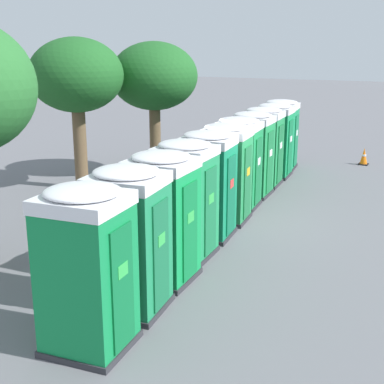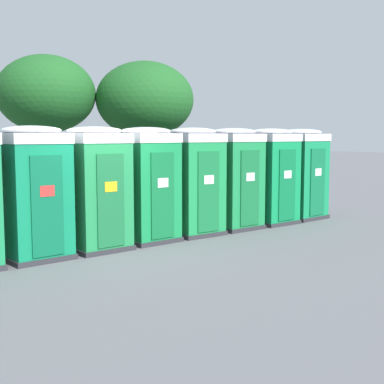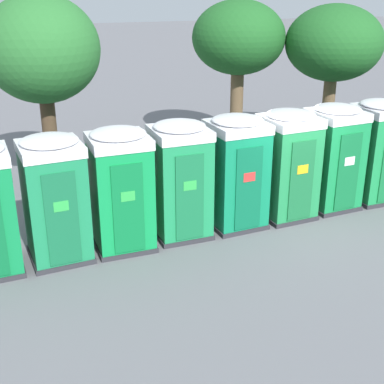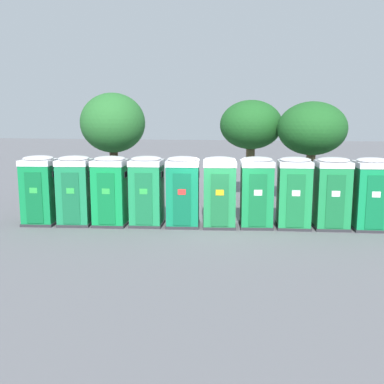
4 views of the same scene
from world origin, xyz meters
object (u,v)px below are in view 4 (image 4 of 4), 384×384
object	(u,v)px
portapotty_4	(183,191)
portapotty_6	(256,192)
portapotty_9	(371,194)
portapotty_8	(332,193)
portapotty_7	(294,192)
portapotty_5	(220,192)
portapotty_1	(75,190)
street_tree_1	(113,124)
street_tree_0	(251,126)
portapotty_0	(40,190)
portapotty_2	(111,190)
portapotty_3	(147,191)
street_tree_2	(312,129)

from	to	relation	value
portapotty_4	portapotty_6	distance (m)	2.64
portapotty_9	portapotty_8	bearing A→B (deg)	-177.28
portapotty_6	portapotty_7	bearing A→B (deg)	4.22
portapotty_4	portapotty_5	bearing A→B (deg)	4.23
portapotty_1	portapotty_9	xyz separation A→B (m)	(10.53, 0.94, -0.00)
portapotty_6	street_tree_1	xyz separation A→B (m)	(-6.39, 3.18, 2.34)
portapotty_5	portapotty_7	xyz separation A→B (m)	(2.63, 0.28, -0.00)
portapotty_9	street_tree_0	bearing A→B (deg)	131.48
portapotty_0	portapotty_2	size ratio (longest dim) A/B	1.00
portapotty_9	portapotty_6	bearing A→B (deg)	-176.14
portapotty_8	street_tree_0	size ratio (longest dim) A/B	0.54
street_tree_0	portapotty_3	bearing A→B (deg)	-122.43
portapotty_7	street_tree_1	bearing A→B (deg)	158.20
portapotty_1	portapotty_7	bearing A→B (deg)	5.55
portapotty_1	portapotty_3	size ratio (longest dim) A/B	1.00
portapotty_8	street_tree_2	size ratio (longest dim) A/B	0.55
portapotty_6	street_tree_2	distance (m)	5.06
portapotty_2	street_tree_1	world-z (taller)	street_tree_1
portapotty_2	street_tree_2	distance (m)	9.04
portapotty_0	portapotty_6	distance (m)	7.93
portapotty_1	portapotty_6	world-z (taller)	same
portapotty_4	portapotty_0	bearing A→B (deg)	-174.37
portapotty_3	portapotty_5	world-z (taller)	same
portapotty_8	portapotty_0	bearing A→B (deg)	-174.55
portapotty_2	portapotty_9	distance (m)	9.25
portapotty_5	portapotty_8	world-z (taller)	same
portapotty_0	portapotty_6	size ratio (longest dim) A/B	1.00
portapotty_0	street_tree_2	world-z (taller)	street_tree_2
portapotty_2	portapotty_7	bearing A→B (deg)	5.70
street_tree_0	street_tree_2	bearing A→B (deg)	-24.00
portapotty_3	portapotty_6	bearing A→B (deg)	5.43
portapotty_5	street_tree_1	xyz separation A→B (m)	(-5.08, 3.36, 2.34)
portapotty_4	street_tree_0	bearing A→B (deg)	67.92
portapotty_6	street_tree_1	size ratio (longest dim) A/B	0.51
portapotty_7	portapotty_1	bearing A→B (deg)	-174.45
portapotty_8	street_tree_0	distance (m)	6.26
portapotty_7	portapotty_3	bearing A→B (deg)	-174.87
street_tree_0	street_tree_1	world-z (taller)	street_tree_1
portapotty_0	portapotty_1	size ratio (longest dim) A/B	1.00
portapotty_1	street_tree_0	size ratio (longest dim) A/B	0.54
portapotty_1	portapotty_4	distance (m)	3.96
portapotty_1	portapotty_9	size ratio (longest dim) A/B	1.00
portapotty_4	portapotty_6	xyz separation A→B (m)	(2.63, 0.28, 0.00)
street_tree_0	street_tree_2	distance (m)	2.90
portapotty_9	street_tree_2	size ratio (longest dim) A/B	0.55
portapotty_1	portapotty_2	distance (m)	1.32
portapotty_8	street_tree_0	bearing A→B (deg)	121.33
portapotty_4	portapotty_5	xyz separation A→B (m)	(1.32, 0.10, 0.00)
portapotty_1	portapotty_7	size ratio (longest dim) A/B	1.00
portapotty_0	portapotty_4	world-z (taller)	same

